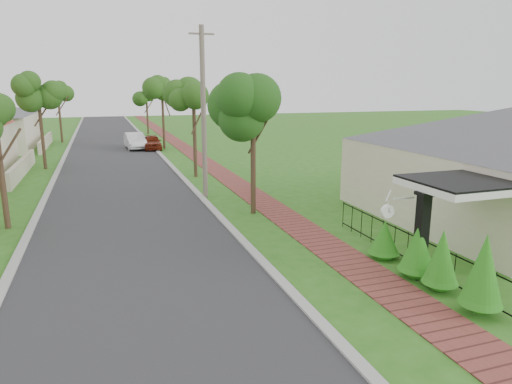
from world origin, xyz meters
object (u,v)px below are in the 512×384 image
near_tree (253,108)px  parked_car_red (152,142)px  parked_car_white (135,141)px  station_clock (389,210)px  utility_pole (204,113)px  porch_post (421,240)px

near_tree → parked_car_red: bearing=94.5°
parked_car_red → parked_car_white: size_ratio=0.87×
station_clock → near_tree: bearing=101.1°
parked_car_white → near_tree: near_tree is taller
parked_car_white → utility_pole: (1.90, -19.92, 3.43)m
parked_car_white → porch_post: bearing=-83.8°
parked_car_white → station_clock: bearing=-85.2°
parked_car_red → near_tree: bearing=-83.4°
station_clock → parked_car_white: bearing=98.6°
parked_car_red → station_clock: bearing=-81.7°
utility_pole → station_clock: bearing=-76.0°
parked_car_red → utility_pole: (0.50, -19.10, 3.50)m
near_tree → porch_post: bearing=-73.6°
porch_post → near_tree: near_tree is taller
near_tree → utility_pole: size_ratio=0.69×
porch_post → utility_pole: utility_pole is taller
parked_car_red → station_clock: size_ratio=3.52×
utility_pole → parked_car_red: bearing=91.5°
near_tree → parked_car_white: bearing=97.7°
porch_post → parked_car_white: porch_post is taller
near_tree → station_clock: bearing=-78.9°
near_tree → station_clock: (1.49, -7.60, -2.53)m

